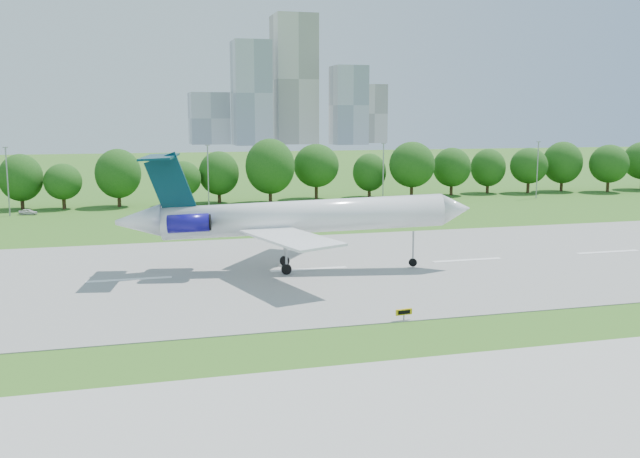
{
  "coord_description": "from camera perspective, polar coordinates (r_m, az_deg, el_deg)",
  "views": [
    {
      "loc": [
        0.18,
        -52.62,
        17.49
      ],
      "look_at": [
        19.4,
        18.0,
        5.86
      ],
      "focal_mm": 40.0,
      "sensor_mm": 36.0,
      "label": 1
    }
  ],
  "objects": [
    {
      "name": "taxi_sign_centre",
      "position": [
        62.16,
        6.73,
        -6.63
      ],
      "size": [
        1.52,
        0.32,
        1.06
      ],
      "rotation": [
        0.0,
        0.0,
        0.09
      ],
      "color": "gray",
      "rests_on": "ground"
    },
    {
      "name": "light_poles",
      "position": [
        135.11,
        -16.35,
        3.93
      ],
      "size": [
        175.9,
        0.25,
        12.19
      ],
      "color": "gray",
      "rests_on": "ground"
    },
    {
      "name": "tree_line",
      "position": [
        145.06,
        -15.3,
        4.24
      ],
      "size": [
        288.4,
        8.4,
        10.4
      ],
      "color": "#382314",
      "rests_on": "ground"
    },
    {
      "name": "ground",
      "position": [
        55.45,
        -14.83,
        -9.67
      ],
      "size": [
        600.0,
        600.0,
        0.0
      ],
      "primitive_type": "plane",
      "color": "#2D631A",
      "rests_on": "ground"
    },
    {
      "name": "service_vehicle_b",
      "position": [
        137.79,
        -22.32,
        1.28
      ],
      "size": [
        3.33,
        1.97,
        1.06
      ],
      "primitive_type": "imported",
      "rotation": [
        0.0,
        0.0,
        1.33
      ],
      "color": "silver",
      "rests_on": "ground"
    },
    {
      "name": "skyline",
      "position": [
        454.55,
        -2.56,
        10.65
      ],
      "size": [
        127.0,
        52.0,
        80.0
      ],
      "color": "#B2B2B7",
      "rests_on": "ground"
    },
    {
      "name": "runway",
      "position": [
        79.56,
        -15.02,
        -3.96
      ],
      "size": [
        400.0,
        45.0,
        0.08
      ],
      "primitive_type": "cube",
      "color": "gray",
      "rests_on": "ground"
    },
    {
      "name": "airliner",
      "position": [
        80.63,
        -2.73,
        1.03
      ],
      "size": [
        40.37,
        29.07,
        13.55
      ],
      "rotation": [
        0.0,
        -0.04,
        -0.17
      ],
      "color": "white",
      "rests_on": "ground"
    }
  ]
}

